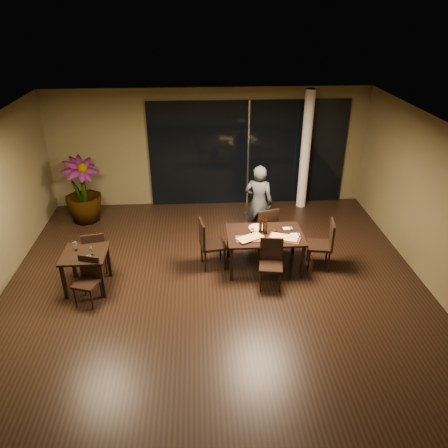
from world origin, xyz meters
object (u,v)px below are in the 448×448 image
chair_main_right (324,242)px  bottle_c (265,224)px  diner (259,203)px  potted_plant (82,191)px  main_table (265,237)px  chair_side_near (88,277)px  side_table (85,259)px  chair_main_left (208,241)px  bottle_b (266,227)px  chair_side_far (95,250)px  chair_main_near (271,260)px  bottle_a (260,226)px  chair_main_far (266,227)px

chair_main_right → bottle_c: size_ratio=2.91×
diner → potted_plant: bearing=4.5°
main_table → diner: diner is taller
chair_side_near → potted_plant: bearing=121.3°
side_table → bottle_c: (3.40, 0.59, 0.30)m
chair_main_left → bottle_b: bottle_b is taller
chair_main_left → chair_side_far: (-2.22, -0.09, -0.07)m
chair_side_far → chair_side_near: bearing=82.6°
diner → chair_main_right: bearing=150.9°
side_table → chair_side_far: chair_side_far is taller
side_table → potted_plant: bearing=103.0°
main_table → chair_main_near: chair_main_near is taller
main_table → chair_main_left: (-1.12, 0.07, -0.09)m
side_table → bottle_a: 3.38m
chair_main_right → bottle_a: bearing=-87.2°
chair_main_far → chair_main_right: bearing=128.6°
chair_main_left → diner: 1.66m
chair_main_far → chair_side_near: (-3.40, -1.58, -0.07)m
bottle_a → side_table: bearing=-170.0°
chair_main_near → potted_plant: size_ratio=0.59×
chair_main_right → bottle_a: (-1.27, 0.16, 0.32)m
chair_main_near → chair_side_near: chair_main_near is taller
main_table → bottle_b: size_ratio=4.91×
side_table → diner: 3.86m
side_table → potted_plant: size_ratio=0.51×
side_table → potted_plant: 2.91m
chair_side_near → diner: diner is taller
main_table → chair_main_far: (0.12, 0.68, -0.12)m
diner → bottle_c: diner is taller
potted_plant → chair_main_far: bearing=-21.6°
chair_main_left → chair_side_near: bearing=104.6°
chair_main_far → potted_plant: 4.50m
chair_side_near → bottle_a: (3.20, 0.99, 0.41)m
main_table → chair_side_far: 3.34m
chair_main_near → chair_side_near: bearing=-165.9°
chair_main_far → chair_main_right: chair_main_right is taller
potted_plant → chair_main_left: bearing=-37.6°
bottle_c → side_table: bearing=-170.2°
chair_main_far → chair_main_left: chair_main_left is taller
chair_main_near → chair_side_far: (-3.37, 0.58, -0.01)m
chair_main_left → potted_plant: potted_plant is taller
chair_main_near → main_table: bearing=102.5°
chair_main_far → diner: bearing=-97.2°
chair_main_near → chair_side_far: size_ratio=1.01×
potted_plant → bottle_a: 4.57m
main_table → chair_main_far: 0.70m
side_table → chair_main_far: size_ratio=0.80×
chair_main_near → chair_main_left: chair_main_left is taller
chair_main_right → bottle_b: bearing=-84.5°
chair_main_near → diner: (-0.00, 1.83, 0.34)m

